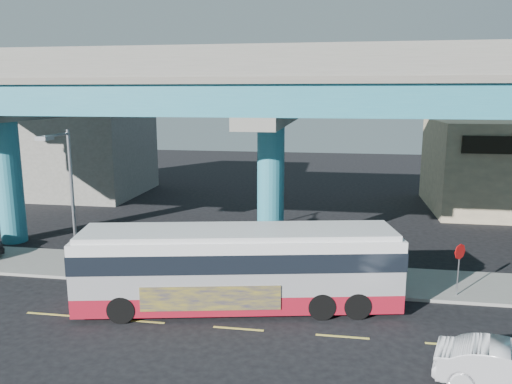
% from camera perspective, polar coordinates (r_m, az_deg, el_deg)
% --- Properties ---
extents(ground, '(120.00, 120.00, 0.00)m').
position_cam_1_polar(ground, '(20.41, -1.86, -14.99)').
color(ground, black).
rests_on(ground, ground).
extents(sidewalk, '(70.00, 4.00, 0.15)m').
position_cam_1_polar(sidewalk, '(25.36, 0.57, -9.43)').
color(sidewalk, gray).
rests_on(sidewalk, ground).
extents(lane_markings, '(58.00, 0.12, 0.01)m').
position_cam_1_polar(lane_markings, '(20.15, -2.03, -15.34)').
color(lane_markings, '#D8C64C').
rests_on(lane_markings, ground).
extents(viaduct, '(52.00, 12.40, 11.70)m').
position_cam_1_polar(viaduct, '(27.32, 1.79, 11.45)').
color(viaduct, teal).
rests_on(viaduct, ground).
extents(building_concrete, '(12.00, 10.00, 9.00)m').
position_cam_1_polar(building_concrete, '(48.36, -20.02, 5.14)').
color(building_concrete, gray).
rests_on(building_concrete, ground).
extents(transit_bus, '(13.76, 5.51, 3.46)m').
position_cam_1_polar(transit_bus, '(21.27, -1.97, -8.34)').
color(transit_bus, maroon).
rests_on(transit_bus, ground).
extents(sedan, '(3.90, 5.25, 1.46)m').
position_cam_1_polar(sedan, '(17.88, 27.17, -17.67)').
color(sedan, silver).
rests_on(sedan, ground).
extents(street_lamp, '(0.50, 2.37, 7.19)m').
position_cam_1_polar(street_lamp, '(25.23, -20.96, 0.97)').
color(street_lamp, gray).
rests_on(street_lamp, sidewalk).
extents(stop_sign, '(0.55, 0.50, 2.39)m').
position_cam_1_polar(stop_sign, '(23.90, 22.22, -7.06)').
color(stop_sign, gray).
rests_on(stop_sign, sidewalk).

